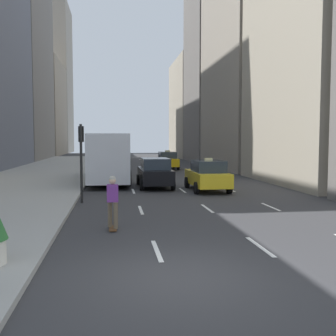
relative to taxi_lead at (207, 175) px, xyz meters
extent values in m
plane|color=#333335|center=(-4.00, -13.74, -0.88)|extent=(160.00, 160.00, 0.00)
cube|color=#9E9E99|center=(-11.00, 13.26, -0.81)|extent=(8.00, 66.00, 0.15)
cube|color=white|center=(-4.20, -11.74, -0.87)|extent=(0.12, 2.00, 0.01)
cube|color=white|center=(-4.20, -5.74, -0.87)|extent=(0.12, 2.00, 0.01)
cube|color=white|center=(-4.20, 0.26, -0.87)|extent=(0.12, 2.00, 0.01)
cube|color=white|center=(-4.20, 6.26, -0.87)|extent=(0.12, 2.00, 0.01)
cube|color=white|center=(-4.20, 12.26, -0.87)|extent=(0.12, 2.00, 0.01)
cube|color=white|center=(-4.20, 18.26, -0.87)|extent=(0.12, 2.00, 0.01)
cube|color=white|center=(-4.20, 24.26, -0.87)|extent=(0.12, 2.00, 0.01)
cube|color=white|center=(-4.20, 30.26, -0.87)|extent=(0.12, 2.00, 0.01)
cube|color=white|center=(-4.20, 36.26, -0.87)|extent=(0.12, 2.00, 0.01)
cube|color=white|center=(-1.40, -11.74, -0.87)|extent=(0.12, 2.00, 0.01)
cube|color=white|center=(-1.40, -5.74, -0.87)|extent=(0.12, 2.00, 0.01)
cube|color=white|center=(-1.40, 0.26, -0.87)|extent=(0.12, 2.00, 0.01)
cube|color=white|center=(-1.40, 6.26, -0.87)|extent=(0.12, 2.00, 0.01)
cube|color=white|center=(-1.40, 12.26, -0.87)|extent=(0.12, 2.00, 0.01)
cube|color=white|center=(-1.40, 18.26, -0.87)|extent=(0.12, 2.00, 0.01)
cube|color=white|center=(-1.40, 24.26, -0.87)|extent=(0.12, 2.00, 0.01)
cube|color=white|center=(-1.40, 30.26, -0.87)|extent=(0.12, 2.00, 0.01)
cube|color=white|center=(-1.40, 36.26, -0.87)|extent=(0.12, 2.00, 0.01)
cube|color=white|center=(1.40, -5.74, -0.87)|extent=(0.12, 2.00, 0.01)
cube|color=white|center=(1.40, 0.26, -0.87)|extent=(0.12, 2.00, 0.01)
cube|color=white|center=(1.40, 6.26, -0.87)|extent=(0.12, 2.00, 0.01)
cube|color=white|center=(1.40, 12.26, -0.87)|extent=(0.12, 2.00, 0.01)
cube|color=white|center=(1.40, 18.26, -0.87)|extent=(0.12, 2.00, 0.01)
cube|color=white|center=(1.40, 24.26, -0.87)|extent=(0.12, 2.00, 0.01)
cube|color=white|center=(1.40, 30.26, -0.87)|extent=(0.12, 2.00, 0.01)
cube|color=white|center=(1.40, 36.26, -0.87)|extent=(0.12, 2.00, 0.01)
cube|color=slate|center=(-18.00, 37.88, 15.96)|extent=(6.00, 17.62, 33.68)
cube|color=gray|center=(-18.00, 56.38, 7.95)|extent=(6.00, 17.56, 17.66)
cube|color=gray|center=(-18.00, 72.47, 15.83)|extent=(6.00, 13.80, 33.42)
cube|color=gray|center=(8.00, 16.96, 13.91)|extent=(6.00, 14.28, 29.58)
cube|color=slate|center=(8.00, 30.23, 11.34)|extent=(6.00, 10.85, 24.45)
cube|color=#A89E89|center=(8.00, 43.44, 7.17)|extent=(6.00, 14.55, 16.11)
cube|color=yellow|center=(0.00, 0.07, -0.17)|extent=(1.80, 4.40, 0.76)
cube|color=#28333D|center=(0.00, -0.19, 0.53)|extent=(1.58, 2.29, 0.64)
cube|color=#F2E599|center=(0.00, -0.19, 0.92)|extent=(0.44, 0.20, 0.14)
cylinder|color=black|center=(-0.90, 1.43, -0.55)|extent=(0.22, 0.66, 0.66)
cylinder|color=black|center=(0.90, 1.43, -0.55)|extent=(0.22, 0.66, 0.66)
cylinder|color=black|center=(-0.90, -1.29, -0.55)|extent=(0.22, 0.66, 0.66)
cylinder|color=black|center=(0.90, -1.29, -0.55)|extent=(0.22, 0.66, 0.66)
cube|color=yellow|center=(0.00, 16.87, -0.17)|extent=(1.80, 4.40, 0.76)
cube|color=#28333D|center=(0.00, 16.61, 0.53)|extent=(1.58, 2.29, 0.64)
cube|color=#F2E599|center=(0.00, 16.61, 0.92)|extent=(0.44, 0.20, 0.14)
cylinder|color=black|center=(-0.90, 18.24, -0.55)|extent=(0.22, 0.66, 0.66)
cylinder|color=black|center=(0.90, 18.24, -0.55)|extent=(0.22, 0.66, 0.66)
cylinder|color=black|center=(-0.90, 15.51, -0.55)|extent=(0.22, 0.66, 0.66)
cylinder|color=black|center=(0.90, 15.51, -0.55)|extent=(0.22, 0.66, 0.66)
cube|color=black|center=(-2.80, 2.08, -0.14)|extent=(1.80, 4.91, 0.82)
cube|color=#28333D|center=(-2.80, 1.78, 0.59)|extent=(1.58, 2.55, 0.64)
cylinder|color=black|center=(-3.70, 3.60, -0.55)|extent=(0.22, 0.66, 0.66)
cylinder|color=black|center=(-1.90, 3.60, -0.55)|extent=(0.22, 0.66, 0.66)
cylinder|color=black|center=(-3.70, 0.55, -0.55)|extent=(0.22, 0.66, 0.66)
cylinder|color=black|center=(-1.90, 0.55, -0.55)|extent=(0.22, 0.66, 0.66)
cube|color=silver|center=(-5.60, 6.16, 0.92)|extent=(2.50, 11.60, 2.90)
cube|color=#28333D|center=(-5.60, 11.91, 1.27)|extent=(2.30, 0.12, 1.40)
cube|color=#28333D|center=(-6.81, 6.16, 1.27)|extent=(0.08, 9.86, 1.10)
cube|color=yellow|center=(-5.60, 11.91, 2.17)|extent=(1.50, 0.10, 0.36)
cylinder|color=black|center=(-6.85, 9.76, -0.38)|extent=(0.30, 1.00, 1.00)
cylinder|color=black|center=(-4.35, 9.76, -0.38)|extent=(0.30, 1.00, 1.00)
cylinder|color=black|center=(-6.85, 2.97, -0.38)|extent=(0.30, 1.00, 1.00)
cylinder|color=black|center=(-4.35, 2.97, -0.38)|extent=(0.30, 1.00, 1.00)
cube|color=brown|center=(-5.34, -9.16, -0.83)|extent=(0.24, 0.80, 0.03)
cylinder|color=black|center=(-5.34, -8.88, -0.86)|extent=(0.18, 0.05, 0.05)
cylinder|color=black|center=(-5.34, -9.44, -0.86)|extent=(0.18, 0.05, 0.05)
cylinder|color=brown|center=(-5.43, -9.04, -0.40)|extent=(0.14, 0.14, 0.84)
cylinder|color=brown|center=(-5.25, -9.28, -0.40)|extent=(0.14, 0.14, 0.84)
cube|color=#72338C|center=(-5.34, -9.16, 0.30)|extent=(0.36, 0.22, 0.56)
sphere|color=beige|center=(-5.34, -9.16, 0.70)|extent=(0.22, 0.22, 0.22)
sphere|color=#B2AD9E|center=(-5.34, -9.16, 0.76)|extent=(0.20, 0.20, 0.20)
cylinder|color=black|center=(-6.75, -3.50, 0.92)|extent=(0.12, 0.12, 3.60)
cube|color=black|center=(-6.75, -3.32, 2.27)|extent=(0.24, 0.20, 0.72)
sphere|color=red|center=(-6.75, -3.21, 2.50)|extent=(0.14, 0.14, 0.14)
sphere|color=#4C3F14|center=(-6.75, -3.21, 2.27)|extent=(0.14, 0.14, 0.14)
sphere|color=#198C2D|center=(-6.75, -3.21, 2.04)|extent=(0.14, 0.14, 0.14)
camera|label=1|loc=(-5.30, -21.72, 2.00)|focal=42.00mm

